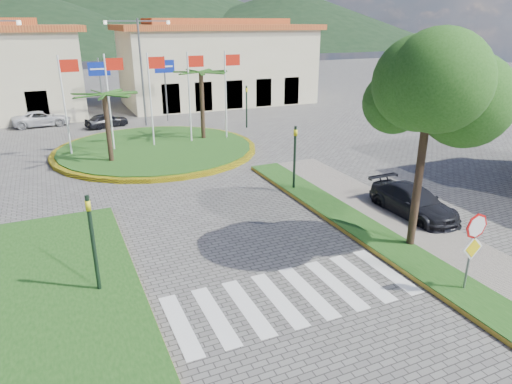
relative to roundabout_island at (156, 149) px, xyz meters
name	(u,v)px	position (x,y,z in m)	size (l,w,h in m)	color
sidewalk_right	(489,283)	(6.00, -20.00, -0.09)	(4.00, 28.00, 0.15)	gray
verge_right	(461,291)	(4.80, -20.00, -0.08)	(1.60, 28.00, 0.18)	#184413
median_left	(54,310)	(-6.50, -16.00, -0.08)	(5.00, 14.00, 0.18)	#184413
crosswalk	(290,296)	(0.00, -18.00, -0.16)	(8.00, 3.00, 0.01)	silver
roundabout_island	(156,149)	(0.00, 0.00, 0.00)	(12.70, 12.70, 6.00)	yellow
stop_sign	(474,240)	(4.90, -20.04, 1.62)	(0.80, 0.11, 2.65)	slate
deciduous_tree	(428,106)	(5.50, -17.00, 5.01)	(3.60, 3.60, 6.80)	black
traffic_light_left	(92,236)	(-5.20, -15.50, 1.77)	(0.15, 0.18, 3.20)	black
traffic_light_right	(295,152)	(4.50, -10.00, 1.77)	(0.15, 0.18, 3.20)	black
traffic_light_far	(247,103)	(8.00, 4.00, 1.77)	(0.18, 0.15, 3.20)	black
direction_sign_west	(100,81)	(-2.00, 8.97, 3.36)	(1.60, 0.14, 5.20)	slate
direction_sign_east	(165,78)	(3.00, 8.97, 3.36)	(1.60, 0.14, 5.20)	slate
street_lamp_centre	(141,67)	(1.00, 8.00, 4.33)	(4.80, 0.16, 8.00)	slate
building_right	(217,63)	(10.00, 16.00, 3.73)	(19.08, 9.54, 8.05)	beige
hill_far_east	(289,18)	(70.00, 113.00, 8.83)	(120.00, 120.00, 18.00)	black
hill_near_back	(18,21)	(-10.00, 108.00, 7.83)	(110.00, 110.00, 16.00)	black
white_van	(42,119)	(-6.53, 11.17, 0.42)	(1.96, 4.26, 1.18)	silver
car_dark_a	(107,120)	(-1.92, 8.61, 0.39)	(1.31, 3.26, 1.11)	black
car_dark_b	(161,104)	(3.68, 14.19, 0.36)	(1.13, 3.24, 1.07)	black
car_side_right	(413,202)	(7.62, -14.76, 0.46)	(1.76, 4.34, 1.26)	black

